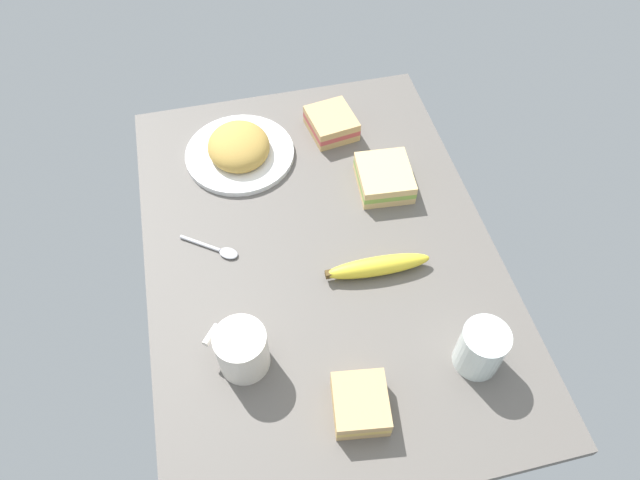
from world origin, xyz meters
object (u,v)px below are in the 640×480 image
at_px(coffee_mug_black, 242,350).
at_px(sandwich_extra, 384,178).
at_px(banana, 378,266).
at_px(spoon, 218,250).
at_px(glass_of_milk, 480,349).
at_px(plate_of_food, 239,149).
at_px(sandwich_side, 360,404).
at_px(sandwich_main, 331,123).

height_order(coffee_mug_black, sandwich_extra, coffee_mug_black).
xyz_separation_m(banana, spoon, (0.11, 0.27, -0.01)).
relative_size(glass_of_milk, spoon, 0.85).
bearing_deg(spoon, plate_of_food, -18.08).
bearing_deg(spoon, coffee_mug_black, -176.30).
xyz_separation_m(plate_of_food, sandwich_side, (-0.58, -0.10, 0.00)).
distance_m(coffee_mug_black, spoon, 0.23).
height_order(coffee_mug_black, sandwich_side, coffee_mug_black).
height_order(banana, spoon, banana).
bearing_deg(sandwich_extra, sandwich_main, 20.29).
relative_size(coffee_mug_black, banana, 0.53).
bearing_deg(spoon, sandwich_main, -46.99).
xyz_separation_m(plate_of_food, glass_of_milk, (-0.54, -0.31, 0.02)).
height_order(sandwich_main, glass_of_milk, glass_of_milk).
bearing_deg(plate_of_food, spoon, 161.92).
distance_m(sandwich_main, glass_of_milk, 0.58).
bearing_deg(spoon, sandwich_side, -153.16).
distance_m(sandwich_main, spoon, 0.38).
bearing_deg(coffee_mug_black, spoon, 3.70).
relative_size(sandwich_extra, spoon, 1.16).
bearing_deg(sandwich_extra, glass_of_milk, -174.90).
distance_m(coffee_mug_black, banana, 0.29).
bearing_deg(sandwich_extra, sandwich_side, 158.61).
bearing_deg(banana, spoon, 67.98).
xyz_separation_m(sandwich_main, glass_of_milk, (-0.57, -0.10, 0.02)).
xyz_separation_m(sandwich_main, sandwich_side, (-0.61, 0.10, 0.00)).
bearing_deg(coffee_mug_black, banana, -65.44).
bearing_deg(plate_of_food, sandwich_side, -170.21).
height_order(sandwich_extra, glass_of_milk, glass_of_milk).
bearing_deg(banana, plate_of_food, 29.99).
distance_m(sandwich_main, banana, 0.37).
bearing_deg(banana, sandwich_side, 157.54).
relative_size(sandwich_side, sandwich_extra, 0.83).
xyz_separation_m(sandwich_main, spoon, (-0.26, 0.28, -0.02)).
bearing_deg(coffee_mug_black, sandwich_extra, -46.43).
relative_size(coffee_mug_black, sandwich_side, 1.00).
height_order(sandwich_side, banana, sandwich_side).
height_order(plate_of_food, sandwich_extra, plate_of_food).
height_order(plate_of_food, banana, plate_of_food).
xyz_separation_m(plate_of_food, sandwich_main, (0.03, -0.20, 0.00)).
xyz_separation_m(glass_of_milk, spoon, (0.31, 0.38, -0.04)).
bearing_deg(coffee_mug_black, sandwich_main, -28.42).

